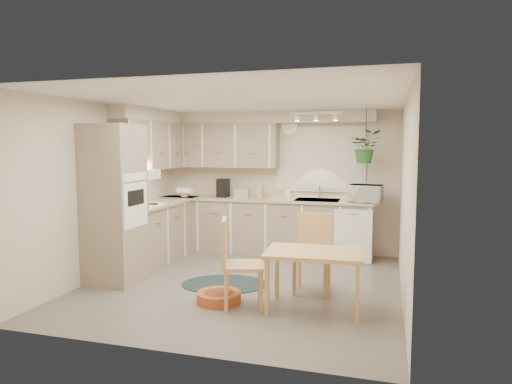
# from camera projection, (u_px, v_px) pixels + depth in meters

# --- Properties ---
(floor) EXTENTS (4.20, 4.20, 0.00)m
(floor) POSITION_uv_depth(u_px,v_px,m) (243.00, 284.00, 6.03)
(floor) COLOR #635E57
(floor) RESTS_ON ground
(ceiling) EXTENTS (4.20, 4.20, 0.00)m
(ceiling) POSITION_uv_depth(u_px,v_px,m) (243.00, 100.00, 5.79)
(ceiling) COLOR white
(ceiling) RESTS_ON wall_back
(wall_back) EXTENTS (4.00, 0.04, 2.40)m
(wall_back) POSITION_uv_depth(u_px,v_px,m) (280.00, 182.00, 7.92)
(wall_back) COLOR beige
(wall_back) RESTS_ON floor
(wall_front) EXTENTS (4.00, 0.04, 2.40)m
(wall_front) POSITION_uv_depth(u_px,v_px,m) (169.00, 218.00, 3.90)
(wall_front) COLOR beige
(wall_front) RESTS_ON floor
(wall_left) EXTENTS (0.04, 4.20, 2.40)m
(wall_left) POSITION_uv_depth(u_px,v_px,m) (109.00, 190.00, 6.46)
(wall_left) COLOR beige
(wall_left) RESTS_ON floor
(wall_right) EXTENTS (0.04, 4.20, 2.40)m
(wall_right) POSITION_uv_depth(u_px,v_px,m) (405.00, 199.00, 5.36)
(wall_right) COLOR beige
(wall_right) RESTS_ON floor
(base_cab_left) EXTENTS (0.60, 1.85, 0.90)m
(base_cab_left) POSITION_uv_depth(u_px,v_px,m) (159.00, 232.00, 7.29)
(base_cab_left) COLOR gray
(base_cab_left) RESTS_ON floor
(base_cab_back) EXTENTS (3.60, 0.60, 0.90)m
(base_cab_back) POSITION_uv_depth(u_px,v_px,m) (264.00, 227.00, 7.76)
(base_cab_back) COLOR gray
(base_cab_back) RESTS_ON floor
(counter_left) EXTENTS (0.64, 1.89, 0.04)m
(counter_left) POSITION_uv_depth(u_px,v_px,m) (159.00, 203.00, 7.24)
(counter_left) COLOR tan
(counter_left) RESTS_ON base_cab_left
(counter_back) EXTENTS (3.64, 0.64, 0.04)m
(counter_back) POSITION_uv_depth(u_px,v_px,m) (264.00, 200.00, 7.70)
(counter_back) COLOR tan
(counter_back) RESTS_ON base_cab_back
(oven_stack) EXTENTS (0.65, 0.65, 2.10)m
(oven_stack) POSITION_uv_depth(u_px,v_px,m) (114.00, 204.00, 6.03)
(oven_stack) COLOR gray
(oven_stack) RESTS_ON floor
(wall_oven_face) EXTENTS (0.02, 0.56, 0.58)m
(wall_oven_face) POSITION_uv_depth(u_px,v_px,m) (136.00, 205.00, 5.94)
(wall_oven_face) COLOR white
(wall_oven_face) RESTS_ON oven_stack
(upper_cab_left) EXTENTS (0.35, 2.00, 0.75)m
(upper_cab_left) POSITION_uv_depth(u_px,v_px,m) (154.00, 146.00, 7.31)
(upper_cab_left) COLOR gray
(upper_cab_left) RESTS_ON wall_left
(upper_cab_back) EXTENTS (2.00, 0.35, 0.75)m
(upper_cab_back) POSITION_uv_depth(u_px,v_px,m) (222.00, 146.00, 7.96)
(upper_cab_back) COLOR gray
(upper_cab_back) RESTS_ON wall_back
(soffit_left) EXTENTS (0.30, 2.00, 0.20)m
(soffit_left) POSITION_uv_depth(u_px,v_px,m) (152.00, 116.00, 7.27)
(soffit_left) COLOR beige
(soffit_left) RESTS_ON wall_left
(soffit_back) EXTENTS (3.60, 0.30, 0.20)m
(soffit_back) POSITION_uv_depth(u_px,v_px,m) (267.00, 118.00, 7.72)
(soffit_back) COLOR beige
(soffit_back) RESTS_ON wall_back
(cooktop) EXTENTS (0.52, 0.58, 0.02)m
(cooktop) POSITION_uv_depth(u_px,v_px,m) (140.00, 206.00, 6.68)
(cooktop) COLOR white
(cooktop) RESTS_ON counter_left
(range_hood) EXTENTS (0.40, 0.60, 0.14)m
(range_hood) POSITION_uv_depth(u_px,v_px,m) (138.00, 175.00, 6.65)
(range_hood) COLOR white
(range_hood) RESTS_ON upper_cab_left
(window_blinds) EXTENTS (1.40, 0.02, 1.00)m
(window_blinds) POSITION_uv_depth(u_px,v_px,m) (320.00, 159.00, 7.65)
(window_blinds) COLOR white
(window_blinds) RESTS_ON wall_back
(window_frame) EXTENTS (1.50, 0.02, 1.10)m
(window_frame) POSITION_uv_depth(u_px,v_px,m) (320.00, 159.00, 7.66)
(window_frame) COLOR beige
(window_frame) RESTS_ON wall_back
(sink) EXTENTS (0.70, 0.48, 0.10)m
(sink) POSITION_uv_depth(u_px,v_px,m) (317.00, 202.00, 7.46)
(sink) COLOR #B0B3B8
(sink) RESTS_ON counter_back
(dishwasher_front) EXTENTS (0.58, 0.02, 0.83)m
(dishwasher_front) POSITION_uv_depth(u_px,v_px,m) (353.00, 236.00, 7.05)
(dishwasher_front) COLOR white
(dishwasher_front) RESTS_ON base_cab_back
(track_light_bar) EXTENTS (0.80, 0.04, 0.04)m
(track_light_bar) POSITION_uv_depth(u_px,v_px,m) (316.00, 113.00, 7.08)
(track_light_bar) COLOR white
(track_light_bar) RESTS_ON ceiling
(wall_clock) EXTENTS (0.30, 0.03, 0.30)m
(wall_clock) POSITION_uv_depth(u_px,v_px,m) (288.00, 125.00, 7.75)
(wall_clock) COLOR #E1C24F
(wall_clock) RESTS_ON wall_back
(dining_table) EXTENTS (1.10, 0.76, 0.67)m
(dining_table) POSITION_uv_depth(u_px,v_px,m) (314.00, 281.00, 5.03)
(dining_table) COLOR tan
(dining_table) RESTS_ON floor
(chair_left) EXTENTS (0.59, 0.59, 1.01)m
(chair_left) POSITION_uv_depth(u_px,v_px,m) (243.00, 263.00, 5.13)
(chair_left) COLOR tan
(chair_left) RESTS_ON floor
(chair_back) EXTENTS (0.46, 0.46, 0.97)m
(chair_back) POSITION_uv_depth(u_px,v_px,m) (312.00, 254.00, 5.63)
(chair_back) COLOR tan
(chair_back) RESTS_ON floor
(braided_rug) EXTENTS (1.33, 1.12, 0.01)m
(braided_rug) POSITION_uv_depth(u_px,v_px,m) (225.00, 284.00, 6.01)
(braided_rug) COLOR black
(braided_rug) RESTS_ON floor
(pet_bed) EXTENTS (0.62, 0.62, 0.12)m
(pet_bed) POSITION_uv_depth(u_px,v_px,m) (219.00, 297.00, 5.31)
(pet_bed) COLOR #AD5D22
(pet_bed) RESTS_ON floor
(microwave) EXTENTS (0.53, 0.34, 0.34)m
(microwave) POSITION_uv_depth(u_px,v_px,m) (366.00, 192.00, 7.14)
(microwave) COLOR white
(microwave) RESTS_ON counter_back
(soap_bottle) EXTENTS (0.11, 0.20, 0.09)m
(soap_bottle) POSITION_uv_depth(u_px,v_px,m) (288.00, 195.00, 7.75)
(soap_bottle) COLOR white
(soap_bottle) RESTS_ON counter_back
(hanging_plant) EXTENTS (0.56, 0.60, 0.40)m
(hanging_plant) POSITION_uv_depth(u_px,v_px,m) (366.00, 150.00, 7.08)
(hanging_plant) COLOR #275E25
(hanging_plant) RESTS_ON ceiling
(coffee_maker) EXTENTS (0.18, 0.22, 0.32)m
(coffee_maker) POSITION_uv_depth(u_px,v_px,m) (223.00, 188.00, 7.90)
(coffee_maker) COLOR black
(coffee_maker) RESTS_ON counter_back
(toaster) EXTENTS (0.27, 0.18, 0.15)m
(toaster) POSITION_uv_depth(u_px,v_px,m) (241.00, 193.00, 7.84)
(toaster) COLOR #B0B3B8
(toaster) RESTS_ON counter_back
(knife_block) EXTENTS (0.10, 0.10, 0.21)m
(knife_block) POSITION_uv_depth(u_px,v_px,m) (260.00, 192.00, 7.77)
(knife_block) COLOR tan
(knife_block) RESTS_ON counter_back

